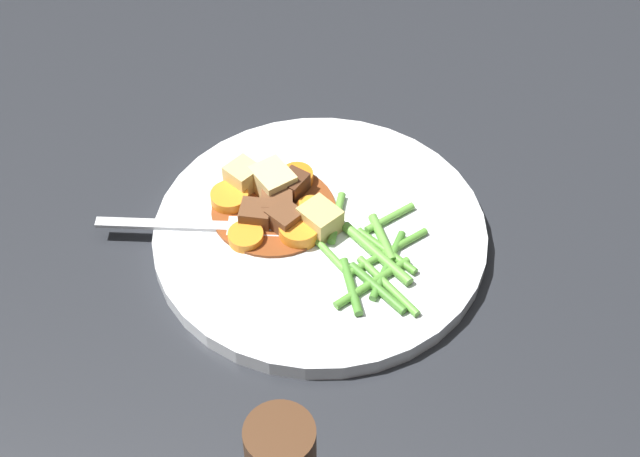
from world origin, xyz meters
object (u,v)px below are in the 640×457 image
Objects in this scene: carrot_slice_2 at (297,178)px; potato_chunk_2 at (315,220)px; potato_chunk_0 at (273,183)px; carrot_slice_1 at (246,237)px; meat_chunk_3 at (276,206)px; fork at (203,226)px; meat_chunk_0 at (285,220)px; potato_chunk_1 at (243,178)px; carrot_slice_4 at (311,210)px; dinner_plate at (320,235)px; meat_chunk_1 at (293,186)px; carrot_slice_0 at (230,198)px; carrot_slice_3 at (299,231)px; meat_chunk_2 at (256,215)px.

potato_chunk_2 reaches higher than carrot_slice_2.
potato_chunk_0 is at bearing -21.95° from potato_chunk_2.
meat_chunk_3 reaches higher than carrot_slice_1.
fork is (0.03, 0.06, -0.01)m from potato_chunk_0.
meat_chunk_0 is (-0.03, 0.03, -0.00)m from potato_chunk_0.
fork is at bearing 82.67° from potato_chunk_1.
carrot_slice_4 reaches higher than fork.
fork is at bearing 41.22° from meat_chunk_3.
meat_chunk_1 reaches higher than dinner_plate.
carrot_slice_0 is at bearing 4.72° from potato_chunk_2.
potato_chunk_0 is 0.07m from fork.
potato_chunk_0 is (0.04, -0.03, 0.01)m from carrot_slice_3.
carrot_slice_2 is at bearing -72.92° from meat_chunk_0.
meat_chunk_0 is at bearing -129.34° from carrot_slice_1.
carrot_slice_4 is at bearing -84.01° from carrot_slice_3.
dinner_plate is at bearing 139.45° from carrot_slice_4.
dinner_plate is at bearing -140.83° from carrot_slice_1.
carrot_slice_3 is 0.06m from potato_chunk_0.
meat_chunk_1 reaches higher than carrot_slice_0.
fork is (0.08, 0.06, -0.00)m from carrot_slice_4.
potato_chunk_2 reaches higher than carrot_slice_3.
carrot_slice_3 is 0.04m from meat_chunk_2.
carrot_slice_1 is 1.13× the size of carrot_slice_4.
meat_chunk_3 is at bearing 86.43° from meat_chunk_1.
meat_chunk_1 is 0.15× the size of fork.
carrot_slice_3 is 0.02m from meat_chunk_0.
fork is at bearing 26.46° from meat_chunk_0.
meat_chunk_2 is at bearing 163.32° from carrot_slice_0.
meat_chunk_1 is 0.09m from fork.
carrot_slice_3 is (-0.07, 0.01, 0.00)m from carrot_slice_0.
dinner_plate is at bearing 161.28° from potato_chunk_0.
potato_chunk_1 is at bearing -19.46° from meat_chunk_3.
meat_chunk_3 is (-0.01, -0.02, 0.00)m from meat_chunk_2.
carrot_slice_2 is at bearing -119.17° from fork.
potato_chunk_1 is at bearing -97.33° from fork.
potato_chunk_1 reaches higher than dinner_plate.
carrot_slice_1 reaches higher than dinner_plate.
meat_chunk_0 reaches higher than carrot_slice_1.
carrot_slice_2 is (-0.01, -0.08, 0.00)m from carrot_slice_1.
carrot_slice_4 is (0.00, -0.03, -0.00)m from carrot_slice_3.
meat_chunk_2 is 0.02m from meat_chunk_3.
potato_chunk_0 is (0.01, -0.06, 0.01)m from carrot_slice_1.
meat_chunk_2 is (-0.03, 0.03, -0.00)m from potato_chunk_1.
potato_chunk_0 is 1.35× the size of meat_chunk_2.
potato_chunk_1 is 1.05× the size of meat_chunk_1.
meat_chunk_3 is (-0.01, 0.02, -0.00)m from potato_chunk_0.
potato_chunk_1 reaches higher than carrot_slice_4.
potato_chunk_0 is 0.04m from meat_chunk_2.
potato_chunk_2 is (-0.08, 0.02, -0.00)m from potato_chunk_1.
carrot_slice_2 is 0.04m from carrot_slice_4.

